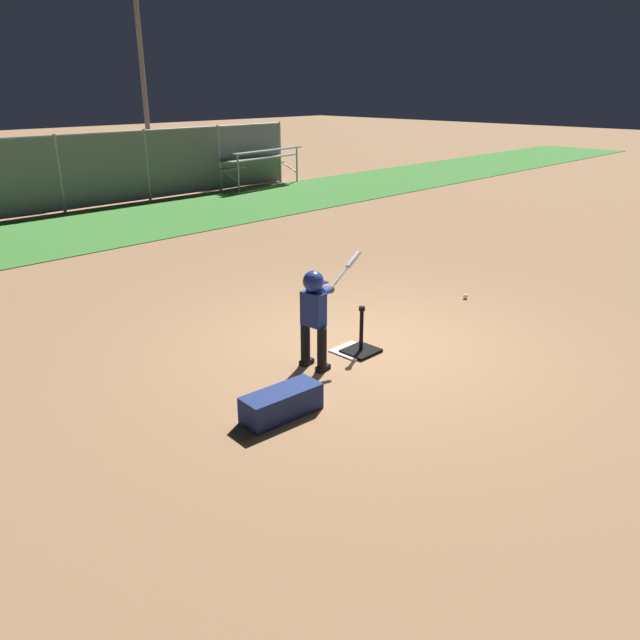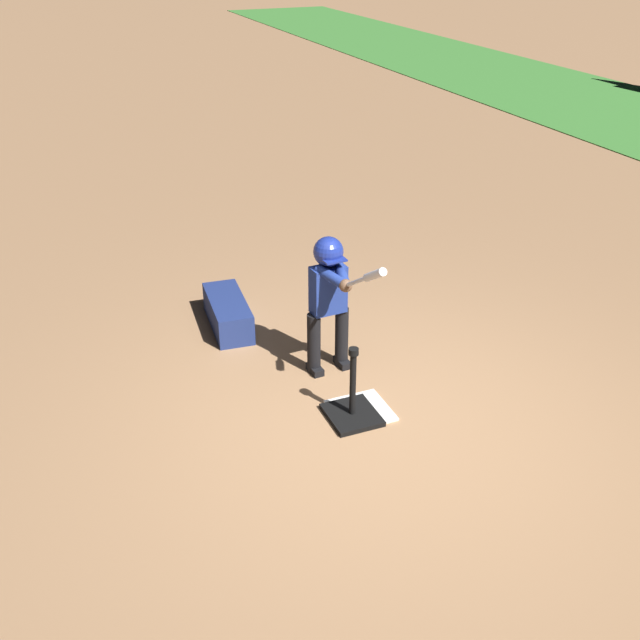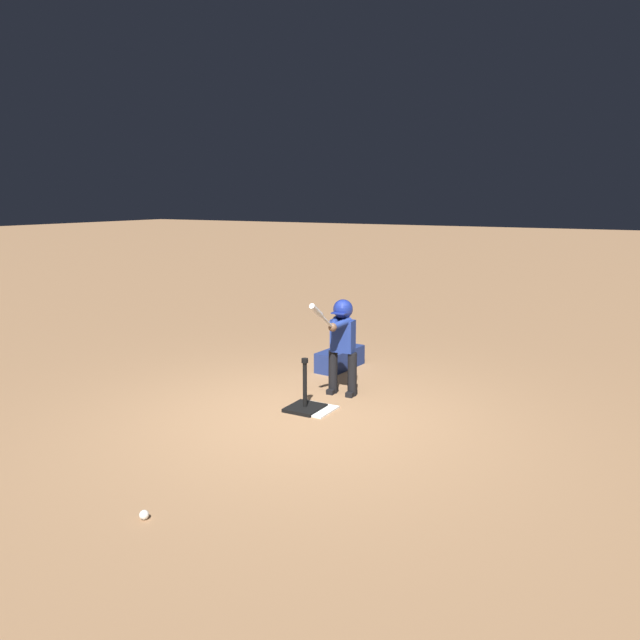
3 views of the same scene
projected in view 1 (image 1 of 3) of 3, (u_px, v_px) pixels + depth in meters
ground_plane at (364, 345)px, 8.00m from camera, size 90.00×90.00×0.00m
grass_outfield_strip at (58, 234)px, 13.89m from camera, size 56.00×4.23×0.02m
backstop_fence at (8, 177)px, 15.13m from camera, size 17.82×0.08×1.97m
home_plate at (353, 351)px, 7.80m from camera, size 0.44×0.44×0.02m
batting_tee at (361, 346)px, 7.74m from camera, size 0.41×0.37×0.61m
batter_child at (315, 307)px, 7.11m from camera, size 0.97×0.38×1.27m
baseball at (466, 296)px, 9.71m from camera, size 0.07×0.07×0.07m
bleachers_far_right at (248, 166)px, 20.67m from camera, size 3.33×2.53×1.20m
equipment_bag at (282, 403)px, 6.24m from camera, size 0.86×0.39×0.28m
field_light_pole at (138, 29)px, 24.67m from camera, size 1.76×0.44×7.83m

